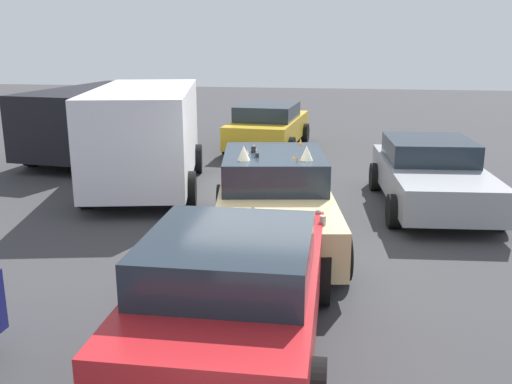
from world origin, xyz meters
TOP-DOWN VIEW (x-y plane):
  - ground_plane at (0.00, 0.00)m, footprint 60.00×60.00m
  - art_car_decorated at (0.08, 0.01)m, footprint 4.63×2.54m
  - parked_van_row_back_center at (6.39, 5.84)m, footprint 5.39×2.76m
  - parked_van_near_right at (3.28, 3.29)m, footprint 5.28×3.03m
  - parked_sedan_near_left at (2.72, -2.81)m, footprint 4.36×2.32m
  - parked_sedan_row_back_far at (-3.35, 0.01)m, footprint 4.07×2.06m
  - parked_sedan_far_right at (8.42, 1.23)m, footprint 4.39×2.31m

SIDE VIEW (x-z plane):
  - ground_plane at x=0.00m, z-range 0.00..0.00m
  - parked_sedan_near_left at x=2.72m, z-range 0.00..1.33m
  - parked_sedan_far_right at x=8.42m, z-range 0.02..1.39m
  - parked_sedan_row_back_far at x=-3.35m, z-range 0.01..1.46m
  - art_car_decorated at x=0.08m, z-range -0.10..1.60m
  - parked_van_row_back_center at x=6.39m, z-range 0.13..2.08m
  - parked_van_near_right at x=3.28m, z-range 0.13..2.38m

